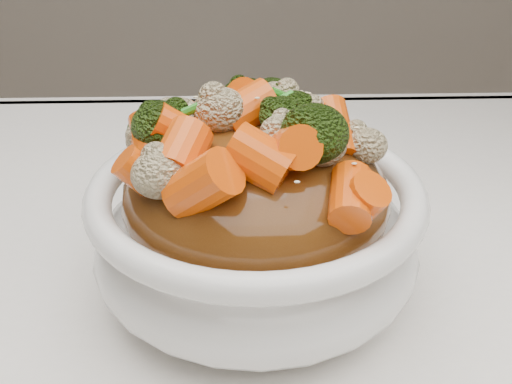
{
  "coord_description": "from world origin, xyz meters",
  "views": [
    {
      "loc": [
        -0.02,
        -0.27,
        1.0
      ],
      "look_at": [
        -0.01,
        0.05,
        0.82
      ],
      "focal_mm": 42.0,
      "sensor_mm": 36.0,
      "label": 1
    }
  ],
  "objects": [
    {
      "name": "carrots",
      "position": [
        -0.01,
        0.05,
        0.88
      ],
      "size": [
        0.2,
        0.2,
        0.05
      ],
      "primitive_type": null,
      "rotation": [
        0.0,
        0.0,
        -0.21
      ],
      "color": "#E64F07",
      "rests_on": "sauce_base"
    },
    {
      "name": "scallions",
      "position": [
        -0.01,
        0.05,
        0.88
      ],
      "size": [
        0.15,
        0.15,
        0.02
      ],
      "primitive_type": null,
      "rotation": [
        0.0,
        0.0,
        -0.21
      ],
      "color": "#28851E",
      "rests_on": "sauce_base"
    },
    {
      "name": "cauliflower",
      "position": [
        -0.01,
        0.05,
        0.88
      ],
      "size": [
        0.2,
        0.2,
        0.03
      ],
      "primitive_type": null,
      "rotation": [
        0.0,
        0.0,
        -0.21
      ],
      "color": "tan",
      "rests_on": "sauce_base"
    },
    {
      "name": "sesame_seeds",
      "position": [
        -0.01,
        0.05,
        0.88
      ],
      "size": [
        0.18,
        0.18,
        0.01
      ],
      "primitive_type": null,
      "rotation": [
        0.0,
        0.0,
        -0.21
      ],
      "color": "beige",
      "rests_on": "sauce_base"
    },
    {
      "name": "sauce_base",
      "position": [
        -0.01,
        0.05,
        0.82
      ],
      "size": [
        0.2,
        0.2,
        0.09
      ],
      "primitive_type": "ellipsoid",
      "rotation": [
        0.0,
        0.0,
        -0.21
      ],
      "color": "#4E290D",
      "rests_on": "bowl"
    },
    {
      "name": "broccoli",
      "position": [
        -0.01,
        0.05,
        0.88
      ],
      "size": [
        0.2,
        0.2,
        0.04
      ],
      "primitive_type": null,
      "rotation": [
        0.0,
        0.0,
        -0.21
      ],
      "color": "black",
      "rests_on": "sauce_base"
    },
    {
      "name": "bowl",
      "position": [
        -0.01,
        0.05,
        0.79
      ],
      "size": [
        0.25,
        0.25,
        0.08
      ],
      "primitive_type": null,
      "rotation": [
        0.0,
        0.0,
        -0.21
      ],
      "color": "white",
      "rests_on": "tablecloth"
    },
    {
      "name": "tablecloth",
      "position": [
        0.0,
        0.0,
        0.73
      ],
      "size": [
        1.2,
        0.8,
        0.04
      ],
      "primitive_type": "cube",
      "color": "white",
      "rests_on": "dining_table"
    }
  ]
}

